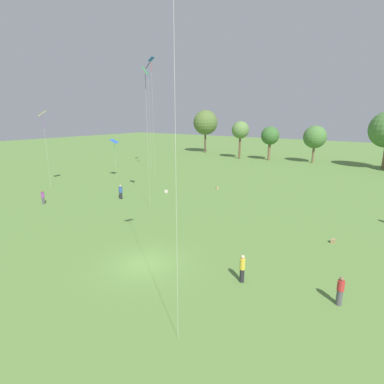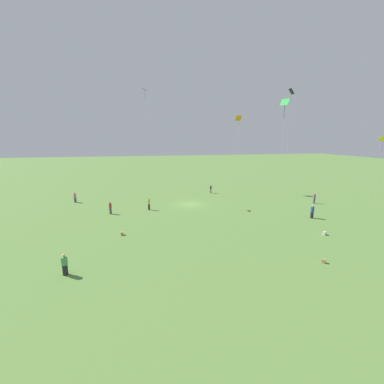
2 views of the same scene
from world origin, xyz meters
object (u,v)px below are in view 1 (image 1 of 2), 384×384
object	(u,v)px
kite_7	(145,77)
picnic_bag_0	(217,188)
person_0	(340,291)
kite_5	(151,66)
picnic_bag_2	(166,191)
person_2	(121,192)
person_4	(242,268)
kite_6	(148,69)
picnic_bag_1	(333,241)
kite_2	(42,115)
kite_3	(114,142)
person_1	(43,197)

from	to	relation	value
kite_7	picnic_bag_0	size ratio (longest dim) A/B	37.96
person_0	picnic_bag_0	xyz separation A→B (m)	(-19.07, 18.99, -0.68)
kite_5	picnic_bag_2	xyz separation A→B (m)	(9.35, -7.96, -17.56)
person_2	person_4	distance (m)	22.71
kite_6	picnic_bag_1	distance (m)	42.55
kite_2	kite_5	xyz separation A→B (m)	(5.49, 15.77, 7.64)
kite_2	kite_3	bearing A→B (deg)	146.23
kite_3	kite_7	bearing A→B (deg)	-90.15
kite_5	kite_6	bearing A→B (deg)	-98.09
person_2	kite_6	distance (m)	26.43
person_0	person_1	distance (m)	31.96
picnic_bag_1	picnic_bag_2	bearing A→B (deg)	167.87
person_0	person_4	bearing A→B (deg)	74.01
kite_6	kite_7	distance (m)	23.70
person_2	picnic_bag_2	bearing A→B (deg)	-109.90
person_1	picnic_bag_1	xyz separation A→B (m)	(29.98, 7.85, -0.66)
kite_7	person_4	bearing A→B (deg)	-105.64
person_2	kite_6	xyz separation A→B (m)	(-10.76, 17.05, 17.08)
person_1	kite_2	distance (m)	12.34
person_4	picnic_bag_1	world-z (taller)	person_4
kite_5	person_1	bearing A→B (deg)	35.58
person_0	picnic_bag_2	size ratio (longest dim) A/B	3.38
person_4	picnic_bag_2	world-z (taller)	person_4
person_2	kite_7	bearing A→B (deg)	-176.49
person_1	picnic_bag_0	distance (m)	22.26
kite_7	kite_6	bearing A→B (deg)	55.34
kite_5	person_0	bearing A→B (deg)	89.60
kite_6	person_1	bearing A→B (deg)	13.52
person_4	kite_5	bearing A→B (deg)	-98.40
kite_2	kite_5	size ratio (longest dim) A/B	0.56
person_0	kite_6	world-z (taller)	kite_6
person_0	kite_2	distance (m)	40.06
kite_2	kite_6	distance (m)	20.81
kite_5	kite_7	size ratio (longest dim) A/B	1.27
person_0	kite_7	bearing A→B (deg)	44.05
person_4	kite_5	world-z (taller)	kite_5
kite_2	kite_3	world-z (taller)	kite_2
picnic_bag_1	kite_6	bearing A→B (deg)	155.40
kite_7	person_0	bearing A→B (deg)	-96.93
kite_7	picnic_bag_2	size ratio (longest dim) A/B	29.72
kite_3	kite_6	xyz separation A→B (m)	(-1.09, 9.44, 11.95)
person_1	person_2	world-z (taller)	person_2
person_0	person_4	world-z (taller)	person_4
kite_6	kite_7	xyz separation A→B (m)	(15.82, -17.19, -3.98)
picnic_bag_2	person_1	bearing A→B (deg)	-123.26
person_2	kite_5	xyz separation A→B (m)	(-6.72, 13.60, 16.87)
person_4	kite_3	xyz separation A→B (m)	(-30.63, 16.33, 5.08)
picnic_bag_0	kite_7	bearing A→B (deg)	-101.03
person_4	kite_5	xyz separation A→B (m)	(-27.69, 22.32, 16.82)
person_1	picnic_bag_0	xyz separation A→B (m)	(12.87, 18.15, -0.66)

